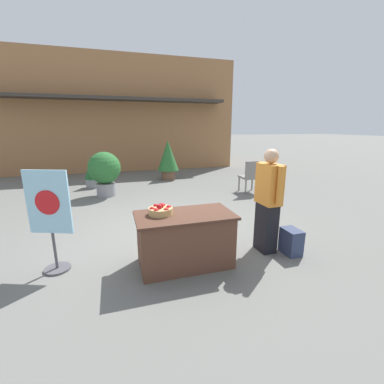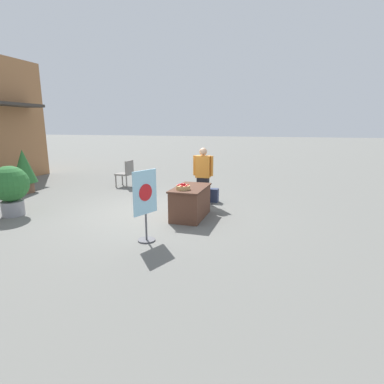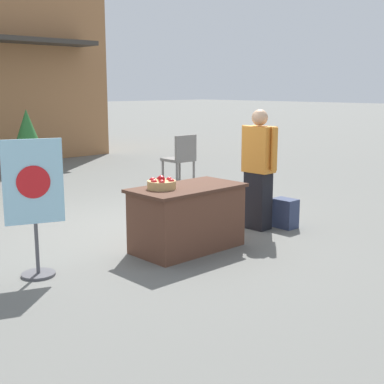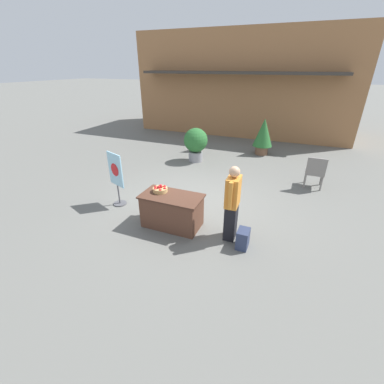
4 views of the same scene
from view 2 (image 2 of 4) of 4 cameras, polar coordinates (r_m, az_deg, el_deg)
name	(u,v)px [view 2 (image 2 of 4)]	position (r m, az deg, el deg)	size (l,w,h in m)	color
ground_plane	(152,212)	(8.38, -7.70, -3.72)	(120.00, 120.00, 0.00)	slate
display_table	(190,202)	(7.70, -0.29, -1.95)	(1.42, 0.77, 0.80)	brown
apple_basket	(183,187)	(7.31, -1.72, 0.95)	(0.34, 0.34, 0.16)	tan
person_visitor	(203,176)	(8.94, 2.12, 3.11)	(0.27, 0.61, 1.70)	black
backpack	(213,195)	(9.34, 3.97, -0.62)	(0.24, 0.34, 0.42)	#2D3856
poster_board	(145,202)	(6.09, -8.88, -1.97)	(0.59, 0.36, 1.47)	#4C4C51
patio_chair	(126,172)	(11.91, -12.40, 3.76)	(0.56, 0.56, 1.02)	gray
potted_plant_far_right	(10,187)	(9.11, -31.33, 0.85)	(0.94, 0.94, 1.32)	gray
potted_plant_near_right	(24,169)	(12.05, -29.38, 3.88)	(0.82, 0.82, 1.52)	brown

